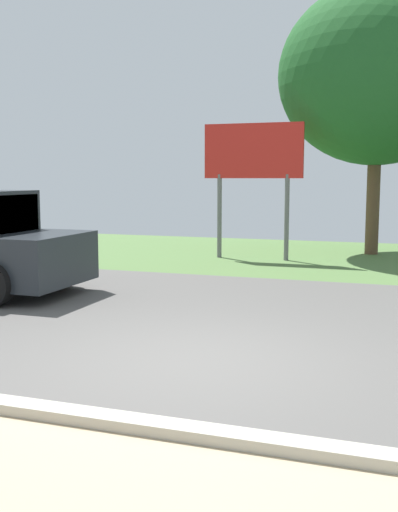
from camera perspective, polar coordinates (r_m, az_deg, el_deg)
name	(u,v)px	position (r m, az deg, el deg)	size (l,w,h in m)	color
ground_plane	(258,313)	(9.95, 5.55, -5.29)	(40.00, 22.00, 0.20)	#565451
roadside_billboard	(253,161)	(15.92, 5.09, 8.87)	(2.60, 0.12, 3.50)	slate
tree_center_back	(378,75)	(17.74, 16.37, 15.96)	(5.33, 5.33, 7.29)	brown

